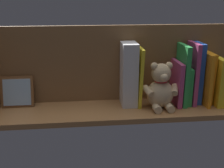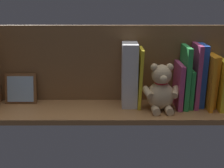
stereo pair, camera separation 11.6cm
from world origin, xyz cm
name	(u,v)px [view 1 (the left image)]	position (x,y,z in cm)	size (l,w,h in cm)	color
ground_plane	(112,110)	(0.00, 0.00, -1.10)	(105.48, 24.70, 2.20)	#9E6B3D
shelf_back_panel	(110,64)	(0.00, -10.10, 16.78)	(105.48, 1.50, 33.57)	brown
book_0	(216,80)	(-45.58, -1.48, 10.27)	(2.97, 14.93, 20.55)	yellow
book_1	(207,77)	(-42.52, -3.25, 11.12)	(2.12, 11.40, 22.25)	orange
book_2	(204,78)	(-40.25, -1.50, 11.37)	(1.38, 14.89, 22.74)	orange
book_3	(197,73)	(-37.85, -3.81, 13.24)	(2.38, 10.28, 26.49)	blue
book_4	(192,73)	(-35.27, -2.84, 13.36)	(1.76, 12.23, 26.73)	#B23F72
book_5	(186,85)	(-33.04, -2.93, 8.15)	(1.66, 12.04, 16.30)	green
book_6	(182,75)	(-30.71, -2.33, 13.00)	(1.96, 13.24, 26.00)	green
book_7	(176,83)	(-28.28, -2.16, 9.45)	(1.86, 13.58, 18.90)	#B23F72
teddy_bear	(161,88)	(-20.31, 1.58, 8.66)	(15.96, 12.73, 19.67)	#D1B284
book_8	(139,77)	(-11.97, -3.09, 12.50)	(1.21, 11.71, 25.01)	yellow
dictionary_thick_white	(129,74)	(-7.61, -3.56, 13.53)	(6.47, 10.58, 27.06)	silver
picture_frame_leaning	(17,92)	(39.94, -6.36, 6.48)	(13.60, 4.54, 13.25)	brown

